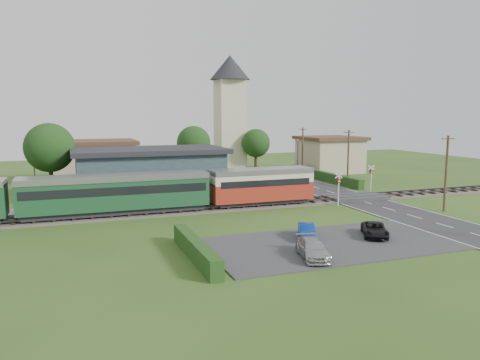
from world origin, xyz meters
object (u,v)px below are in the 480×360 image
object	(u,v)px
station_building	(150,172)
car_park_blue	(307,231)
train	(78,194)
car_park_dark	(375,230)
car_park_silver	(313,249)
car_on_road	(296,176)
equipment_hut	(72,194)
crossing_signal_near	(339,184)
pedestrian_near	(246,187)
church_tower	(230,105)
house_west	(94,161)
crossing_signal_far	(371,175)
pedestrian_far	(92,199)
house_east	(330,154)

from	to	relation	value
station_building	car_park_blue	bearing A→B (deg)	-70.26
train	car_park_dark	size ratio (longest dim) A/B	11.93
station_building	train	distance (m)	11.77
car_park_silver	car_park_blue	bearing A→B (deg)	80.89
car_on_road	car_park_dark	xyz separation A→B (m)	(-8.07, -28.40, -0.11)
equipment_hut	car_park_silver	bearing A→B (deg)	-54.97
crossing_signal_near	pedestrian_near	size ratio (longest dim) A/B	1.65
car_park_blue	car_park_dark	world-z (taller)	car_park_blue
equipment_hut	church_tower	distance (m)	33.48
equipment_hut	pedestrian_near	world-z (taller)	equipment_hut
house_west	car_park_silver	distance (m)	41.01
station_building	house_west	bearing A→B (deg)	109.65
equipment_hut	church_tower	world-z (taller)	church_tower
car_park_blue	church_tower	bearing A→B (deg)	102.36
house_west	crossing_signal_far	distance (m)	35.26
pedestrian_near	station_building	bearing A→B (deg)	-47.33
train	pedestrian_near	bearing A→B (deg)	11.78
house_west	car_park_silver	size ratio (longest dim) A/B	2.77
station_building	car_park_dark	bearing A→B (deg)	-60.92
station_building	crossing_signal_near	distance (m)	19.98
car_park_blue	pedestrian_far	bearing A→B (deg)	155.33
church_tower	house_east	distance (m)	17.21
crossing_signal_near	car_park_dark	world-z (taller)	crossing_signal_near
house_west	crossing_signal_near	distance (m)	33.22
car_on_road	house_west	bearing A→B (deg)	83.05
church_tower	car_park_blue	xyz separation A→B (m)	(-7.36, -38.31, -9.63)
house_west	crossing_signal_near	bearing A→B (deg)	-49.89
pedestrian_far	car_park_silver	bearing A→B (deg)	-137.46
church_tower	crossing_signal_far	distance (m)	26.39
station_building	house_west	world-z (taller)	house_west
station_building	car_park_silver	bearing A→B (deg)	-77.17
house_west	pedestrian_near	distance (m)	24.07
station_building	car_on_road	bearing A→B (deg)	15.88
car_on_road	pedestrian_near	world-z (taller)	pedestrian_near
crossing_signal_far	car_park_silver	xyz separation A→B (m)	(-17.79, -18.89, -1.49)
car_park_silver	crossing_signal_near	bearing A→B (deg)	67.63
crossing_signal_far	pedestrian_near	size ratio (longest dim) A/B	1.65
house_west	car_park_blue	world-z (taller)	house_west
train	house_west	distance (m)	23.15
church_tower	pedestrian_near	distance (m)	24.93
station_building	car_park_silver	world-z (taller)	station_building
house_east	pedestrian_far	size ratio (longest dim) A/B	5.83
equipment_hut	car_park_dark	distance (m)	26.52
house_east	car_on_road	size ratio (longest dim) A/B	2.32
station_building	pedestrian_near	xyz separation A→B (m)	(8.99, -5.54, -1.25)
crossing_signal_near	car_park_blue	xyz separation A→B (m)	(-8.76, -9.90, -1.54)
house_east	pedestrian_far	distance (m)	40.95
train	house_west	size ratio (longest dim) A/B	4.00
house_west	crossing_signal_near	xyz separation A→B (m)	(21.40, -25.41, -0.65)
crossing_signal_far	equipment_hut	bearing A→B (deg)	178.54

